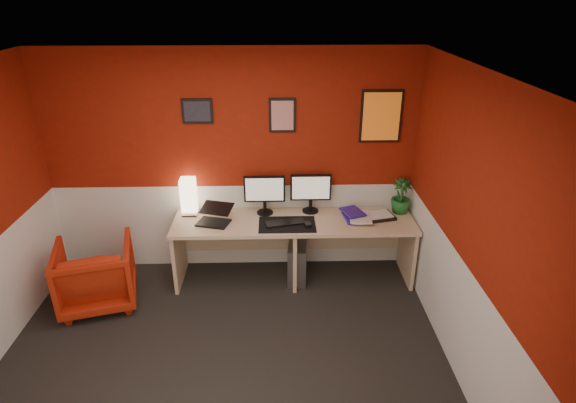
# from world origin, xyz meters

# --- Properties ---
(ground) EXTENTS (4.00, 3.50, 0.01)m
(ground) POSITION_xyz_m (0.00, 0.00, 0.00)
(ground) COLOR black
(ground) RESTS_ON ground
(ceiling) EXTENTS (4.00, 3.50, 0.01)m
(ceiling) POSITION_xyz_m (0.00, 0.00, 2.50)
(ceiling) COLOR white
(ceiling) RESTS_ON ground
(wall_back) EXTENTS (4.00, 0.01, 2.50)m
(wall_back) POSITION_xyz_m (0.00, 1.75, 1.25)
(wall_back) COLOR maroon
(wall_back) RESTS_ON ground
(wall_right) EXTENTS (0.01, 3.50, 2.50)m
(wall_right) POSITION_xyz_m (2.00, 0.00, 1.25)
(wall_right) COLOR maroon
(wall_right) RESTS_ON ground
(wainscot_back) EXTENTS (4.00, 0.01, 1.00)m
(wainscot_back) POSITION_xyz_m (0.00, 1.75, 0.50)
(wainscot_back) COLOR silver
(wainscot_back) RESTS_ON ground
(wainscot_right) EXTENTS (0.01, 3.50, 1.00)m
(wainscot_right) POSITION_xyz_m (2.00, 0.00, 0.50)
(wainscot_right) COLOR silver
(wainscot_right) RESTS_ON ground
(desk) EXTENTS (2.60, 0.65, 0.73)m
(desk) POSITION_xyz_m (0.67, 1.41, 0.36)
(desk) COLOR tan
(desk) RESTS_ON ground
(shoji_lamp) EXTENTS (0.16, 0.16, 0.40)m
(shoji_lamp) POSITION_xyz_m (-0.47, 1.60, 0.93)
(shoji_lamp) COLOR #FFE5B2
(shoji_lamp) RESTS_ON desk
(laptop) EXTENTS (0.38, 0.31, 0.22)m
(laptop) POSITION_xyz_m (-0.19, 1.36, 0.84)
(laptop) COLOR black
(laptop) RESTS_ON desk
(monitor_left) EXTENTS (0.45, 0.06, 0.58)m
(monitor_left) POSITION_xyz_m (0.35, 1.60, 1.02)
(monitor_left) COLOR black
(monitor_left) RESTS_ON desk
(monitor_right) EXTENTS (0.45, 0.06, 0.58)m
(monitor_right) POSITION_xyz_m (0.86, 1.63, 1.02)
(monitor_right) COLOR black
(monitor_right) RESTS_ON desk
(desk_mat) EXTENTS (0.60, 0.38, 0.01)m
(desk_mat) POSITION_xyz_m (0.59, 1.31, 0.73)
(desk_mat) COLOR black
(desk_mat) RESTS_ON desk
(keyboard) EXTENTS (0.44, 0.23, 0.02)m
(keyboard) POSITION_xyz_m (0.57, 1.33, 0.74)
(keyboard) COLOR black
(keyboard) RESTS_ON desk_mat
(mouse) EXTENTS (0.08, 0.11, 0.03)m
(mouse) POSITION_xyz_m (0.81, 1.27, 0.75)
(mouse) COLOR black
(mouse) RESTS_ON desk_mat
(book_bottom) EXTENTS (0.25, 0.32, 0.03)m
(book_bottom) POSITION_xyz_m (1.22, 1.41, 0.74)
(book_bottom) COLOR #321E8B
(book_bottom) RESTS_ON desk
(book_middle) EXTENTS (0.26, 0.33, 0.02)m
(book_middle) POSITION_xyz_m (1.27, 1.40, 0.77)
(book_middle) COLOR silver
(book_middle) RESTS_ON book_bottom
(book_top) EXTENTS (0.29, 0.33, 0.03)m
(book_top) POSITION_xyz_m (1.21, 1.43, 0.79)
(book_top) COLOR #321E8B
(book_top) RESTS_ON book_middle
(zen_tray) EXTENTS (0.40, 0.33, 0.03)m
(zen_tray) POSITION_xyz_m (1.58, 1.45, 0.74)
(zen_tray) COLOR black
(zen_tray) RESTS_ON desk
(potted_plant) EXTENTS (0.25, 0.25, 0.39)m
(potted_plant) POSITION_xyz_m (1.86, 1.58, 0.93)
(potted_plant) COLOR #19591E
(potted_plant) RESTS_ON desk
(pc_tower) EXTENTS (0.24, 0.47, 0.45)m
(pc_tower) POSITION_xyz_m (0.71, 1.41, 0.23)
(pc_tower) COLOR #99999E
(pc_tower) RESTS_ON ground
(armchair) EXTENTS (0.90, 0.91, 0.68)m
(armchair) POSITION_xyz_m (-1.38, 1.02, 0.34)
(armchair) COLOR #B5270F
(armchair) RESTS_ON ground
(art_left) EXTENTS (0.32, 0.02, 0.26)m
(art_left) POSITION_xyz_m (-0.33, 1.74, 1.85)
(art_left) COLOR black
(art_left) RESTS_ON wall_back
(art_center) EXTENTS (0.28, 0.02, 0.36)m
(art_center) POSITION_xyz_m (0.56, 1.74, 1.80)
(art_center) COLOR red
(art_center) RESTS_ON wall_back
(art_right) EXTENTS (0.44, 0.02, 0.56)m
(art_right) POSITION_xyz_m (1.60, 1.74, 1.78)
(art_right) COLOR orange
(art_right) RESTS_ON wall_back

